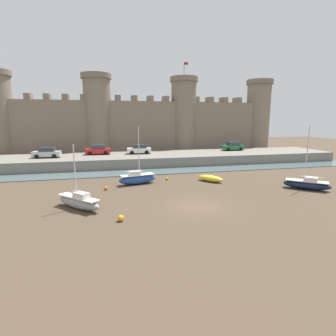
{
  "coord_description": "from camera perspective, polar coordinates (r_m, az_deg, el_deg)",
  "views": [
    {
      "loc": [
        -7.47,
        -20.95,
        7.56
      ],
      "look_at": [
        -1.26,
        5.48,
        2.5
      ],
      "focal_mm": 28.0,
      "sensor_mm": 36.0,
      "label": 1
    }
  ],
  "objects": [
    {
      "name": "ground_plane",
      "position": [
        23.49,
        6.12,
        -8.28
      ],
      "size": [
        160.0,
        160.0,
        0.0
      ],
      "primitive_type": "plane",
      "color": "#4C3D2D"
    },
    {
      "name": "water_channel",
      "position": [
        38.4,
        -1.75,
        -0.73
      ],
      "size": [
        80.0,
        4.5,
        0.1
      ],
      "primitive_type": "cube",
      "color": "slate",
      "rests_on": "ground"
    },
    {
      "name": "quay_road",
      "position": [
        45.29,
        -3.59,
        1.98
      ],
      "size": [
        65.43,
        10.0,
        1.64
      ],
      "primitive_type": "cube",
      "color": "slate",
      "rests_on": "ground"
    },
    {
      "name": "castle",
      "position": [
        55.51,
        -5.58,
        9.95
      ],
      "size": [
        59.29,
        5.86,
        19.27
      ],
      "color": "#7A6B5B",
      "rests_on": "ground"
    },
    {
      "name": "sailboat_foreground_right",
      "position": [
        32.45,
        27.98,
        -3.11
      ],
      "size": [
        4.45,
        4.23,
        6.96
      ],
      "color": "#141E3D",
      "rests_on": "ground"
    },
    {
      "name": "sailboat_near_channel_right",
      "position": [
        23.86,
        -18.83,
        -6.95
      ],
      "size": [
        4.24,
        4.34,
        5.51
      ],
      "color": "gray",
      "rests_on": "ground"
    },
    {
      "name": "rowboat_midflat_right",
      "position": [
        32.68,
        9.23,
        -2.22
      ],
      "size": [
        2.99,
        3.37,
        0.79
      ],
      "color": "yellow",
      "rests_on": "ground"
    },
    {
      "name": "sailboat_near_channel_left",
      "position": [
        31.17,
        -6.67,
        -2.28
      ],
      "size": [
        4.72,
        2.34,
        6.82
      ],
      "color": "#234793",
      "rests_on": "ground"
    },
    {
      "name": "mooring_buoy_mid_mud",
      "position": [
        29.24,
        -13.34,
        -4.31
      ],
      "size": [
        0.41,
        0.41,
        0.41
      ],
      "primitive_type": "sphere",
      "color": "orange",
      "rests_on": "ground"
    },
    {
      "name": "mooring_buoy_off_centre",
      "position": [
        33.07,
        -0.22,
        -2.34
      ],
      "size": [
        0.37,
        0.37,
        0.37
      ],
      "primitive_type": "sphere",
      "color": "orange",
      "rests_on": "ground"
    },
    {
      "name": "mooring_buoy_near_shore",
      "position": [
        20.33,
        -10.26,
        -10.7
      ],
      "size": [
        0.49,
        0.49,
        0.49
      ],
      "primitive_type": "sphere",
      "color": "orange",
      "rests_on": "ground"
    },
    {
      "name": "car_quay_east",
      "position": [
        46.04,
        -6.29,
        4.08
      ],
      "size": [
        4.19,
        2.05,
        1.62
      ],
      "color": "silver",
      "rests_on": "quay_road"
    },
    {
      "name": "car_quay_centre_west",
      "position": [
        52.24,
        13.96,
        4.6
      ],
      "size": [
        4.19,
        2.05,
        1.62
      ],
      "color": "#1E6638",
      "rests_on": "quay_road"
    },
    {
      "name": "car_quay_west",
      "position": [
        46.32,
        -14.96,
        3.83
      ],
      "size": [
        4.19,
        2.05,
        1.62
      ],
      "color": "red",
      "rests_on": "quay_road"
    },
    {
      "name": "car_quay_centre_east",
      "position": [
        45.15,
        -24.86,
        3.04
      ],
      "size": [
        4.19,
        2.05,
        1.62
      ],
      "color": "#B2B5B7",
      "rests_on": "quay_road"
    }
  ]
}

